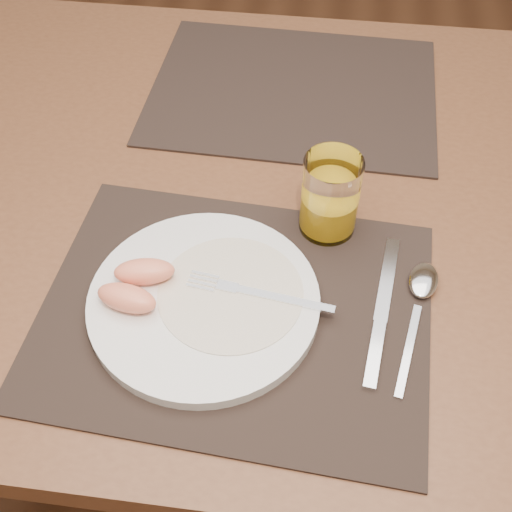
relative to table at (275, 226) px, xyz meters
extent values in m
plane|color=#56321D|center=(0.00, 0.00, -0.67)|extent=(5.00, 5.00, 0.00)
cube|color=brown|center=(0.00, 0.00, 0.06)|extent=(1.40, 0.90, 0.04)
cylinder|color=brown|center=(-0.62, 0.37, -0.31)|extent=(0.06, 0.06, 0.71)
cube|color=black|center=(-0.03, -0.22, 0.09)|extent=(0.47, 0.38, 0.00)
cube|color=black|center=(0.00, 0.22, 0.09)|extent=(0.46, 0.36, 0.00)
cylinder|color=white|center=(-0.06, -0.22, 0.10)|extent=(0.27, 0.27, 0.02)
cylinder|color=white|center=(-0.03, -0.21, 0.10)|extent=(0.17, 0.17, 0.00)
cube|color=silver|center=(0.03, -0.21, 0.11)|extent=(0.12, 0.03, 0.00)
cube|color=silver|center=(-0.04, -0.20, 0.11)|extent=(0.03, 0.02, 0.00)
cube|color=silver|center=(-0.07, -0.20, 0.11)|extent=(0.04, 0.03, 0.00)
cube|color=silver|center=(0.15, -0.15, 0.09)|extent=(0.03, 0.13, 0.00)
cube|color=silver|center=(0.14, -0.26, 0.09)|extent=(0.03, 0.09, 0.01)
cube|color=silver|center=(0.17, -0.25, 0.09)|extent=(0.03, 0.12, 0.00)
ellipsoid|color=silver|center=(0.19, -0.15, 0.09)|extent=(0.05, 0.06, 0.01)
cylinder|color=white|center=(0.07, -0.07, 0.14)|extent=(0.07, 0.07, 0.11)
cylinder|color=yellow|center=(0.07, -0.07, 0.11)|extent=(0.06, 0.06, 0.05)
ellipsoid|color=#FF8F68|center=(-0.15, -0.24, 0.12)|extent=(0.08, 0.05, 0.03)
ellipsoid|color=#FF8F68|center=(-0.13, -0.20, 0.12)|extent=(0.08, 0.05, 0.03)
camera|label=1|loc=(0.05, -0.65, 0.70)|focal=45.00mm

